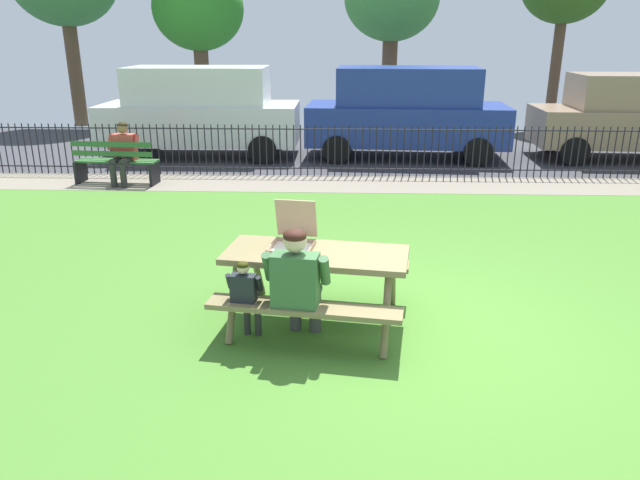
{
  "coord_description": "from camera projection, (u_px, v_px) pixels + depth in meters",
  "views": [
    {
      "loc": [
        -0.82,
        -5.46,
        2.81
      ],
      "look_at": [
        -1.05,
        0.48,
        0.75
      ],
      "focal_mm": 33.56,
      "sensor_mm": 36.0,
      "label": 1
    }
  ],
  "objects": [
    {
      "name": "parked_car_left",
      "position": [
        407.0,
        111.0,
        13.91
      ],
      "size": [
        4.7,
        2.16,
        2.08
      ],
      "color": "navy",
      "rests_on": "ground"
    },
    {
      "name": "parked_car_far_left",
      "position": [
        200.0,
        110.0,
        14.09
      ],
      "size": [
        4.61,
        1.98,
        2.08
      ],
      "color": "silver",
      "rests_on": "ground"
    },
    {
      "name": "parked_car_center",
      "position": [
        632.0,
        116.0,
        13.75
      ],
      "size": [
        4.47,
        2.06,
        1.94
      ],
      "color": "#997D61",
      "rests_on": "ground"
    },
    {
      "name": "pizza_box_open",
      "position": [
        293.0,
        237.0,
        5.98
      ],
      "size": [
        0.48,
        0.54,
        0.47
      ],
      "color": "tan",
      "rests_on": "picnic_table_foreground"
    },
    {
      "name": "ground",
      "position": [
        408.0,
        276.0,
        7.33
      ],
      "size": [
        28.0,
        10.72,
        0.02
      ],
      "primitive_type": "cube",
      "color": "#467B2B"
    },
    {
      "name": "child_at_table",
      "position": [
        246.0,
        293.0,
        5.57
      ],
      "size": [
        0.35,
        0.35,
        0.85
      ],
      "color": "#303030",
      "rests_on": "ground"
    },
    {
      "name": "iron_fence_streetside",
      "position": [
        383.0,
        151.0,
        12.21
      ],
      "size": [
        23.24,
        0.03,
        1.05
      ],
      "color": "black",
      "rests_on": "ground"
    },
    {
      "name": "adult_at_table",
      "position": [
        298.0,
        282.0,
        5.47
      ],
      "size": [
        0.63,
        0.63,
        1.19
      ],
      "color": "#434343",
      "rests_on": "ground"
    },
    {
      "name": "picnic_table_foreground",
      "position": [
        316.0,
        268.0,
        5.94
      ],
      "size": [
        1.99,
        1.72,
        0.79
      ],
      "color": "olive",
      "rests_on": "ground"
    },
    {
      "name": "cobblestone_walkway",
      "position": [
        384.0,
        185.0,
        11.73
      ],
      "size": [
        28.0,
        1.4,
        0.01
      ],
      "primitive_type": "cube",
      "color": "gray"
    },
    {
      "name": "park_bench_left",
      "position": [
        116.0,
        163.0,
        11.65
      ],
      "size": [
        1.63,
        0.58,
        0.85
      ],
      "color": "#326731",
      "rests_on": "ground"
    },
    {
      "name": "person_on_park_bench",
      "position": [
        123.0,
        150.0,
        11.58
      ],
      "size": [
        0.62,
        0.61,
        1.19
      ],
      "color": "#2A2A2A",
      "rests_on": "ground"
    },
    {
      "name": "street_asphalt",
      "position": [
        375.0,
        150.0,
        15.25
      ],
      "size": [
        28.0,
        6.07,
        0.01
      ],
      "primitive_type": "cube",
      "color": "#38383D"
    },
    {
      "name": "far_tree_midleft",
      "position": [
        198.0,
        11.0,
        17.93
      ],
      "size": [
        2.73,
        2.73,
        4.74
      ],
      "color": "brown",
      "rests_on": "ground"
    }
  ]
}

